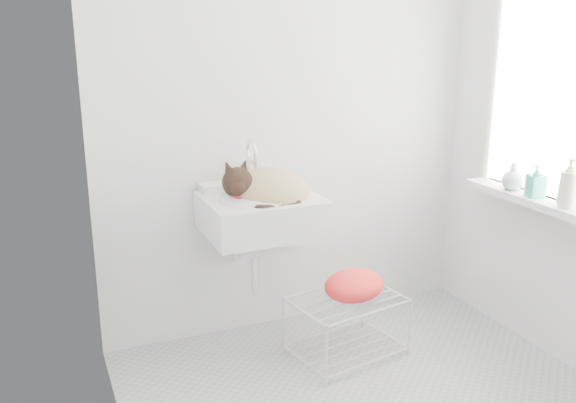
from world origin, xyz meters
name	(u,v)px	position (x,y,z in m)	size (l,w,h in m)	color
back_wall	(291,110)	(0.00, 1.00, 1.25)	(2.20, 0.02, 2.50)	silver
left_wall	(110,160)	(-1.10, 0.00, 1.25)	(0.02, 2.00, 2.50)	silver
window_glass	(556,97)	(1.09, 0.20, 1.35)	(0.01, 0.80, 1.00)	white
window_frame	(554,98)	(1.07, 0.20, 1.35)	(0.04, 0.90, 1.10)	white
windowsill	(533,200)	(1.01, 0.20, 0.83)	(0.16, 0.88, 0.04)	white
sink	(261,197)	(-0.28, 0.74, 0.85)	(0.58, 0.51, 0.23)	white
faucet	(249,163)	(-0.28, 0.92, 0.99)	(0.21, 0.15, 0.21)	silver
cat	(264,189)	(-0.27, 0.72, 0.89)	(0.49, 0.42, 0.28)	tan
wire_rack	(346,328)	(0.10, 0.48, 0.15)	(0.54, 0.38, 0.33)	silver
towel	(354,293)	(0.13, 0.47, 0.36)	(0.34, 0.24, 0.14)	red
bottle_a	(566,207)	(1.00, -0.02, 0.85)	(0.08, 0.08, 0.20)	#E6E7C3
bottle_b	(534,197)	(1.00, 0.18, 0.85)	(0.08, 0.08, 0.17)	teal
bottle_c	(512,190)	(1.00, 0.35, 0.85)	(0.11, 0.11, 0.15)	silver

